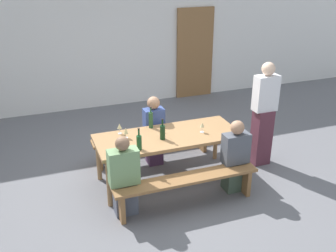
# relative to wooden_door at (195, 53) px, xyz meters

# --- Properties ---
(ground_plane) EXTENTS (24.00, 24.00, 0.00)m
(ground_plane) POSITION_rel_wooden_door_xyz_m (-1.95, -3.47, -1.05)
(ground_plane) COLOR slate
(back_wall) EXTENTS (14.00, 0.20, 3.20)m
(back_wall) POSITION_rel_wooden_door_xyz_m (-1.95, 0.14, 0.55)
(back_wall) COLOR white
(back_wall) RESTS_ON ground
(wooden_door) EXTENTS (0.90, 0.06, 2.10)m
(wooden_door) POSITION_rel_wooden_door_xyz_m (0.00, 0.00, 0.00)
(wooden_door) COLOR olive
(wooden_door) RESTS_ON ground
(tasting_table) EXTENTS (2.13, 0.86, 0.75)m
(tasting_table) POSITION_rel_wooden_door_xyz_m (-1.95, -3.47, -0.37)
(tasting_table) COLOR #9E7247
(tasting_table) RESTS_ON ground
(bench_near) EXTENTS (2.03, 0.30, 0.45)m
(bench_near) POSITION_rel_wooden_door_xyz_m (-1.95, -4.19, -0.69)
(bench_near) COLOR olive
(bench_near) RESTS_ON ground
(bench_far) EXTENTS (2.03, 0.30, 0.45)m
(bench_far) POSITION_rel_wooden_door_xyz_m (-1.95, -2.74, -0.69)
(bench_far) COLOR olive
(bench_far) RESTS_ON ground
(wine_bottle_0) EXTENTS (0.07, 0.07, 0.31)m
(wine_bottle_0) POSITION_rel_wooden_door_xyz_m (-2.47, -3.75, -0.19)
(wine_bottle_0) COLOR #194723
(wine_bottle_0) RESTS_ON tasting_table
(wine_bottle_1) EXTENTS (0.08, 0.08, 0.31)m
(wine_bottle_1) POSITION_rel_wooden_door_xyz_m (-2.06, -3.56, -0.19)
(wine_bottle_1) COLOR #143319
(wine_bottle_1) RESTS_ON tasting_table
(wine_bottle_2) EXTENTS (0.07, 0.07, 0.34)m
(wine_bottle_2) POSITION_rel_wooden_door_xyz_m (-2.10, -3.11, -0.17)
(wine_bottle_2) COLOR #234C2D
(wine_bottle_2) RESTS_ON tasting_table
(wine_glass_0) EXTENTS (0.07, 0.07, 0.17)m
(wine_glass_0) POSITION_rel_wooden_door_xyz_m (-2.55, -3.34, -0.19)
(wine_glass_0) COLOR silver
(wine_glass_0) RESTS_ON tasting_table
(wine_glass_1) EXTENTS (0.06, 0.06, 0.16)m
(wine_glass_1) POSITION_rel_wooden_door_xyz_m (-1.43, -3.54, -0.19)
(wine_glass_1) COLOR silver
(wine_glass_1) RESTS_ON tasting_table
(wine_glass_2) EXTENTS (0.07, 0.07, 0.16)m
(wine_glass_2) POSITION_rel_wooden_door_xyz_m (-2.60, -3.16, -0.18)
(wine_glass_2) COLOR silver
(wine_glass_2) RESTS_ON tasting_table
(seated_guest_near_0) EXTENTS (0.39, 0.24, 1.12)m
(seated_guest_near_0) POSITION_rel_wooden_door_xyz_m (-2.77, -4.04, -0.53)
(seated_guest_near_0) COLOR #505664
(seated_guest_near_0) RESTS_ON ground
(seated_guest_near_1) EXTENTS (0.38, 0.24, 1.09)m
(seated_guest_near_1) POSITION_rel_wooden_door_xyz_m (-1.14, -4.04, -0.53)
(seated_guest_near_1) COLOR #3E503F
(seated_guest_near_1) RESTS_ON ground
(seated_guest_far_0) EXTENTS (0.32, 0.24, 1.16)m
(seated_guest_far_0) POSITION_rel_wooden_door_xyz_m (-1.98, -2.89, -0.49)
(seated_guest_far_0) COLOR #4A2D4C
(seated_guest_far_0) RESTS_ON ground
(standing_host) EXTENTS (0.37, 0.24, 1.71)m
(standing_host) POSITION_rel_wooden_door_xyz_m (-0.34, -3.48, -0.21)
(standing_host) COLOR #562A37
(standing_host) RESTS_ON ground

